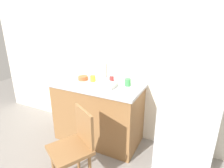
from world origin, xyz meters
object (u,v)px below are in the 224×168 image
refrigerator (187,121)px  cup_yellow (93,78)px  dish_tray (105,85)px  chair (75,146)px  cup_green (128,82)px  terracotta_bowl (83,78)px  cup_red (112,79)px

refrigerator → cup_yellow: bearing=177.3°
dish_tray → cup_yellow: 0.27m
chair → cup_yellow: cup_yellow is taller
chair → cup_green: cup_green is taller
terracotta_bowl → cup_red: size_ratio=1.68×
cup_green → dish_tray: bearing=-149.0°
refrigerator → dish_tray: size_ratio=4.49×
cup_yellow → cup_green: bearing=6.3°
dish_tray → terracotta_bowl: size_ratio=1.97×
refrigerator → terracotta_bowl: size_ratio=8.83×
terracotta_bowl → cup_green: size_ratio=1.43×
chair → cup_red: (-0.03, 0.96, 0.45)m
terracotta_bowl → cup_yellow: size_ratio=1.60×
refrigerator → terracotta_bowl: bearing=177.8°
refrigerator → chair: (-1.03, -0.80, -0.13)m
dish_tray → cup_green: 0.30m
refrigerator → cup_green: (-0.80, 0.12, 0.32)m
chair → dish_tray: bearing=121.6°
cup_red → cup_green: size_ratio=0.85×
cup_red → cup_yellow: (-0.25, -0.09, 0.00)m
chair → terracotta_bowl: bearing=146.9°
chair → dish_tray: dish_tray is taller
cup_green → cup_yellow: (-0.51, -0.06, -0.01)m
cup_red → chair: bearing=-88.0°
cup_red → terracotta_bowl: bearing=-166.9°
refrigerator → terracotta_bowl: refrigerator is taller
terracotta_bowl → cup_yellow: bearing=1.7°
refrigerator → cup_yellow: size_ratio=14.14×
cup_red → refrigerator: bearing=-8.3°
chair → cup_red: size_ratio=10.51×
dish_tray → terracotta_bowl: bearing=167.3°
terracotta_bowl → dish_tray: bearing=-12.7°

